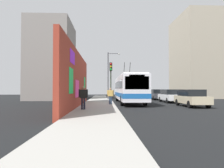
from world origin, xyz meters
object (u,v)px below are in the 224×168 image
object	(u,v)px
city_bus	(129,88)
parked_car_white	(170,96)
traffic_light	(111,76)
pedestrian_at_curb	(110,95)
parked_car_silver	(148,93)
parked_car_dark_gray	(156,94)
parked_car_champagne	(191,98)
pedestrian_near_wall	(83,96)
street_lamp	(109,72)

from	to	relation	value
city_bus	parked_car_white	distance (m)	5.36
traffic_light	pedestrian_at_curb	bearing A→B (deg)	175.64
parked_car_silver	traffic_light	xyz separation A→B (m)	(-15.57, 7.35, 2.14)
parked_car_dark_gray	traffic_light	xyz separation A→B (m)	(-9.93, 7.35, 2.15)
city_bus	pedestrian_at_curb	world-z (taller)	city_bus
pedestrian_at_curb	parked_car_silver	bearing A→B (deg)	-24.02
parked_car_champagne	parked_car_silver	world-z (taller)	same
parked_car_white	traffic_light	bearing A→B (deg)	115.57
parked_car_dark_gray	parked_car_white	bearing A→B (deg)	-180.00
parked_car_silver	pedestrian_near_wall	distance (m)	23.51
parked_car_silver	pedestrian_near_wall	bearing A→B (deg)	156.05
parked_car_dark_gray	street_lamp	distance (m)	7.99
parked_car_white	pedestrian_near_wall	bearing A→B (deg)	134.67
pedestrian_at_curb	traffic_light	size ratio (longest dim) A/B	0.37
parked_car_white	street_lamp	size ratio (longest dim) A/B	0.66
city_bus	traffic_light	distance (m)	3.56
traffic_light	street_lamp	size ratio (longest dim) A/B	0.60
pedestrian_near_wall	parked_car_champagne	bearing A→B (deg)	-69.48
parked_car_white	pedestrian_at_curb	world-z (taller)	pedestrian_at_curb
parked_car_dark_gray	pedestrian_at_curb	world-z (taller)	pedestrian_at_curb
pedestrian_near_wall	street_lamp	world-z (taller)	street_lamp
parked_car_champagne	pedestrian_near_wall	bearing A→B (deg)	110.52
parked_car_white	parked_car_champagne	bearing A→B (deg)	180.00
parked_car_white	street_lamp	xyz separation A→B (m)	(5.83, 7.24, 3.31)
parked_car_dark_gray	parked_car_champagne	bearing A→B (deg)	-180.00
parked_car_white	parked_car_silver	xyz separation A→B (m)	(12.05, -0.00, 0.00)
parked_car_white	pedestrian_near_wall	size ratio (longest dim) A/B	2.77
parked_car_champagne	parked_car_silver	distance (m)	17.91
city_bus	parked_car_champagne	xyz separation A→B (m)	(-4.90, -5.20, -0.90)
city_bus	street_lamp	bearing A→B (deg)	16.75
traffic_light	street_lamp	distance (m)	9.42
parked_car_dark_gray	pedestrian_at_curb	distance (m)	13.32
pedestrian_near_wall	parked_car_white	bearing A→B (deg)	-45.33
city_bus	street_lamp	size ratio (longest dim) A/B	1.70
pedestrian_near_wall	parked_car_silver	bearing A→B (deg)	-23.95
parked_car_silver	traffic_light	bearing A→B (deg)	154.73
parked_car_silver	street_lamp	bearing A→B (deg)	130.65
city_bus	parked_car_silver	distance (m)	14.05
parked_car_dark_gray	pedestrian_near_wall	distance (m)	18.50
pedestrian_near_wall	pedestrian_at_curb	bearing A→B (deg)	-23.72
parked_car_white	traffic_light	world-z (taller)	traffic_light
parked_car_champagne	parked_car_white	bearing A→B (deg)	-0.00
parked_car_dark_gray	street_lamp	bearing A→B (deg)	94.62
parked_car_dark_gray	traffic_light	distance (m)	12.54
city_bus	parked_car_white	bearing A→B (deg)	-79.47
parked_car_silver	city_bus	bearing A→B (deg)	158.22
parked_car_champagne	traffic_light	size ratio (longest dim) A/B	1.00
city_bus	traffic_light	xyz separation A→B (m)	(-2.55, 2.15, 1.25)
parked_car_champagne	pedestrian_near_wall	world-z (taller)	pedestrian_near_wall
pedestrian_at_curb	street_lamp	bearing A→B (deg)	-1.04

